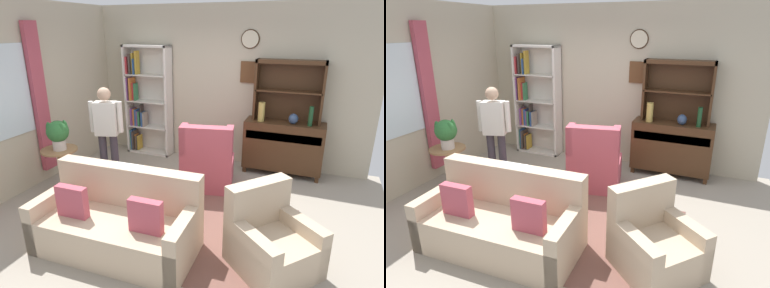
% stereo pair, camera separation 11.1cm
% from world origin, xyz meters
% --- Properties ---
extents(ground_plane, '(5.40, 4.60, 0.02)m').
position_xyz_m(ground_plane, '(0.00, 0.00, -0.01)').
color(ground_plane, '#9E9384').
extents(wall_back, '(5.00, 0.09, 2.80)m').
position_xyz_m(wall_back, '(0.00, 2.13, 1.41)').
color(wall_back, '#BCB299').
rests_on(wall_back, ground_plane).
extents(wall_left, '(0.16, 4.20, 2.80)m').
position_xyz_m(wall_left, '(-2.52, -0.05, 1.40)').
color(wall_left, '#BCB299').
rests_on(wall_left, ground_plane).
extents(area_rug, '(2.65, 1.92, 0.01)m').
position_xyz_m(area_rug, '(0.20, -0.30, 0.00)').
color(area_rug, brown).
rests_on(area_rug, ground_plane).
extents(bookshelf, '(0.90, 0.30, 2.10)m').
position_xyz_m(bookshelf, '(-1.57, 1.94, 1.02)').
color(bookshelf, silver).
rests_on(bookshelf, ground_plane).
extents(sideboard, '(1.30, 0.45, 0.92)m').
position_xyz_m(sideboard, '(1.11, 1.86, 0.51)').
color(sideboard, '#422816').
rests_on(sideboard, ground_plane).
extents(sideboard_hutch, '(1.10, 0.26, 1.00)m').
position_xyz_m(sideboard_hutch, '(1.11, 1.97, 1.56)').
color(sideboard_hutch, '#422816').
rests_on(sideboard_hutch, sideboard).
extents(vase_tall, '(0.11, 0.11, 0.32)m').
position_xyz_m(vase_tall, '(0.72, 1.78, 1.08)').
color(vase_tall, tan).
rests_on(vase_tall, sideboard).
extents(vase_round, '(0.15, 0.15, 0.17)m').
position_xyz_m(vase_round, '(1.24, 1.79, 1.01)').
color(vase_round, '#33476B').
rests_on(vase_round, sideboard).
extents(bottle_wine, '(0.07, 0.07, 0.32)m').
position_xyz_m(bottle_wine, '(1.50, 1.77, 1.08)').
color(bottle_wine, '#194223').
rests_on(bottle_wine, sideboard).
extents(couch_floral, '(1.83, 0.91, 0.90)m').
position_xyz_m(couch_floral, '(-0.35, -0.93, 0.31)').
color(couch_floral, '#C6AD8E').
rests_on(couch_floral, ground_plane).
extents(armchair_floral, '(1.08, 1.08, 0.88)m').
position_xyz_m(armchair_floral, '(1.31, -0.63, 0.29)').
color(armchair_floral, '#C6AD8E').
rests_on(armchair_floral, ground_plane).
extents(wingback_chair, '(0.92, 0.94, 1.05)m').
position_xyz_m(wingback_chair, '(0.08, 0.90, 0.38)').
color(wingback_chair, '#B74C5B').
rests_on(wingback_chair, ground_plane).
extents(plant_stand, '(0.52, 0.52, 0.71)m').
position_xyz_m(plant_stand, '(-1.89, -0.10, 0.44)').
color(plant_stand, '#997047').
rests_on(plant_stand, ground_plane).
extents(potted_plant_large, '(0.32, 0.32, 0.44)m').
position_xyz_m(potted_plant_large, '(-1.85, -0.11, 0.97)').
color(potted_plant_large, beige).
rests_on(potted_plant_large, plant_stand).
extents(potted_plant_small, '(0.20, 0.20, 0.28)m').
position_xyz_m(potted_plant_small, '(-1.52, -0.13, 0.16)').
color(potted_plant_small, beige).
rests_on(potted_plant_small, ground_plane).
extents(person_reading, '(0.52, 0.30, 1.56)m').
position_xyz_m(person_reading, '(-1.43, 0.47, 0.91)').
color(person_reading, '#38333D').
rests_on(person_reading, ground_plane).
extents(coffee_table, '(0.80, 0.50, 0.42)m').
position_xyz_m(coffee_table, '(-0.28, -0.07, 0.35)').
color(coffee_table, '#422816').
rests_on(coffee_table, ground_plane).
extents(book_stack, '(0.20, 0.12, 0.08)m').
position_xyz_m(book_stack, '(-0.40, -0.14, 0.46)').
color(book_stack, '#723F7F').
rests_on(book_stack, coffee_table).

